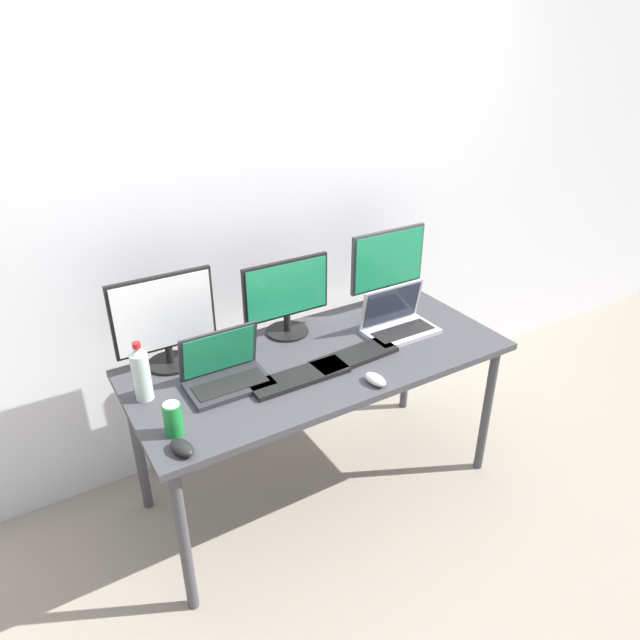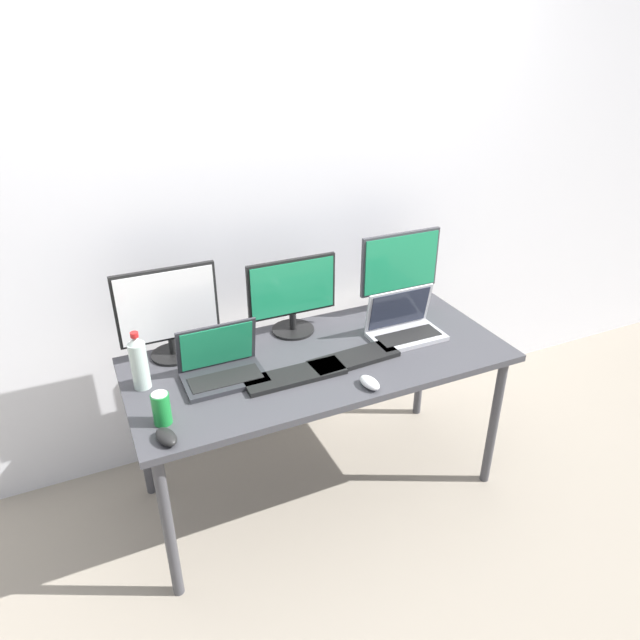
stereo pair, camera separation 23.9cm
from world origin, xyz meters
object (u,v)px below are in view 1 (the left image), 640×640
mouse_by_keyboard (375,379)px  soda_can_near_keyboard (173,419)px  monitor_right (388,267)px  laptop_silver (225,372)px  keyboard_main (300,377)px  laptop_secondary (397,321)px  keyboard_aux (354,356)px  monitor_center (287,296)px  work_desk (320,369)px  mouse_by_laptop (182,447)px  monitor_left (165,319)px  water_bottle (141,373)px

mouse_by_keyboard → soda_can_near_keyboard: bearing=165.2°
monitor_right → soda_can_near_keyboard: monitor_right is taller
laptop_silver → keyboard_main: bearing=-25.7°
monitor_right → laptop_secondary: bearing=-116.0°
laptop_secondary → keyboard_aux: laptop_secondary is taller
monitor_center → laptop_silver: 0.50m
work_desk → monitor_right: monitor_right is taller
laptop_silver → mouse_by_laptop: bearing=-132.8°
soda_can_near_keyboard → monitor_left: bearing=73.6°
monitor_left → keyboard_main: bearing=-42.9°
keyboard_main → monitor_right: bearing=27.8°
laptop_silver → mouse_by_keyboard: 0.60m
monitor_left → keyboard_aux: size_ratio=1.07×
monitor_right → keyboard_main: size_ratio=1.01×
monitor_left → keyboard_main: 0.60m
laptop_silver → monitor_right: bearing=14.0°
keyboard_main → keyboard_aux: bearing=4.2°
work_desk → water_bottle: water_bottle is taller
laptop_silver → keyboard_main: laptop_silver is taller
monitor_right → laptop_silver: (-0.98, -0.25, -0.16)m
laptop_secondary → monitor_left: bearing=165.4°
laptop_secondary → keyboard_main: laptop_secondary is taller
laptop_silver → soda_can_near_keyboard: bearing=-144.1°
mouse_by_laptop → soda_can_near_keyboard: bearing=69.6°
monitor_right → laptop_secondary: monitor_right is taller
work_desk → keyboard_aux: size_ratio=4.15×
keyboard_aux → water_bottle: water_bottle is taller
keyboard_aux → mouse_by_laptop: size_ratio=3.61×
work_desk → monitor_right: (0.55, 0.27, 0.28)m
water_bottle → keyboard_main: bearing=-18.6°
keyboard_aux → mouse_by_keyboard: bearing=-103.3°
monitor_left → mouse_by_laptop: (-0.14, -0.56, -0.20)m
monitor_left → mouse_by_keyboard: (0.66, -0.57, -0.20)m
work_desk → monitor_center: monitor_center is taller
monitor_left → laptop_silver: bearing=-60.3°
mouse_by_laptop → water_bottle: 0.39m
monitor_left → mouse_by_laptop: size_ratio=3.86×
monitor_center → mouse_by_keyboard: bearing=-79.7°
keyboard_main → mouse_by_laptop: bearing=-161.6°
keyboard_main → monitor_center: bearing=69.0°
mouse_by_keyboard → mouse_by_laptop: size_ratio=0.98×
monitor_center → keyboard_aux: monitor_center is taller
mouse_by_laptop → water_bottle: water_bottle is taller
mouse_by_laptop → keyboard_aux: bearing=-1.8°
keyboard_main → soda_can_near_keyboard: (-0.55, -0.07, 0.05)m
mouse_by_laptop → water_bottle: size_ratio=0.45×
laptop_secondary → keyboard_main: size_ratio=0.79×
mouse_by_keyboard → water_bottle: bearing=148.5°
laptop_silver → mouse_by_keyboard: laptop_silver is taller
laptop_secondary → water_bottle: (-1.17, 0.07, 0.06)m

